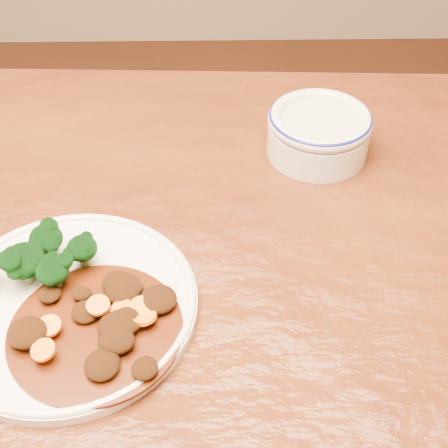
{
  "coord_description": "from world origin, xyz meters",
  "views": [
    {
      "loc": [
        0.15,
        -0.38,
        1.22
      ],
      "look_at": [
        0.16,
        0.09,
        0.77
      ],
      "focal_mm": 50.0,
      "sensor_mm": 36.0,
      "label": 1
    }
  ],
  "objects": [
    {
      "name": "dining_table",
      "position": [
        -0.0,
        0.0,
        0.67
      ],
      "size": [
        1.54,
        0.96,
        0.75
      ],
      "rotation": [
        0.0,
        0.0,
        -0.04
      ],
      "color": "#57290F",
      "rests_on": "ground"
    },
    {
      "name": "dinner_plate",
      "position": [
        0.01,
        -0.0,
        0.76
      ],
      "size": [
        0.25,
        0.25,
        0.02
      ],
      "rotation": [
        0.0,
        0.0,
        0.32
      ],
      "color": "white",
      "rests_on": "dining_table"
    },
    {
      "name": "broccoli_florets",
      "position": [
        -0.02,
        0.03,
        0.79
      ],
      "size": [
        0.13,
        0.07,
        0.04
      ],
      "color": "olive",
      "rests_on": "dinner_plate"
    },
    {
      "name": "mince_stew",
      "position": [
        0.05,
        -0.03,
        0.77
      ],
      "size": [
        0.16,
        0.16,
        0.02
      ],
      "color": "#481807",
      "rests_on": "dinner_plate"
    },
    {
      "name": "dip_bowl",
      "position": [
        0.28,
        0.24,
        0.78
      ],
      "size": [
        0.13,
        0.13,
        0.06
      ],
      "rotation": [
        0.0,
        0.0,
        -0.42
      ],
      "color": "silver",
      "rests_on": "dining_table"
    }
  ]
}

